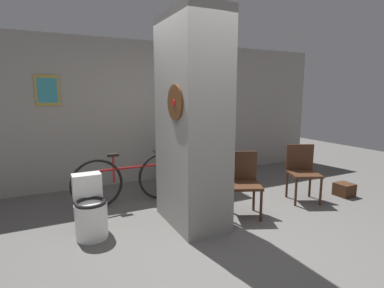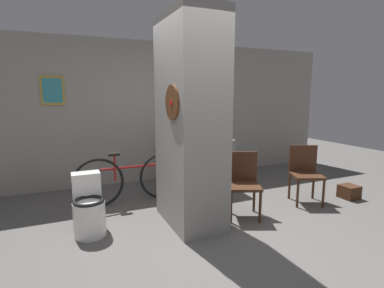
# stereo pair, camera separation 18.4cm
# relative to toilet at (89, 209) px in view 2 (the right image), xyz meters

# --- Properties ---
(ground_plane) EXTENTS (14.00, 14.00, 0.00)m
(ground_plane) POSITION_rel_toilet_xyz_m (1.28, -0.68, -0.31)
(ground_plane) COLOR #5B5956
(wall_back) EXTENTS (8.00, 0.09, 2.60)m
(wall_back) POSITION_rel_toilet_xyz_m (1.28, 1.95, 1.00)
(wall_back) COLOR gray
(wall_back) RESTS_ON ground_plane
(pillar_center) EXTENTS (0.63, 1.03, 2.60)m
(pillar_center) POSITION_rel_toilet_xyz_m (1.24, -0.17, 1.00)
(pillar_center) COLOR gray
(pillar_center) RESTS_ON ground_plane
(counter_shelf) EXTENTS (1.15, 0.44, 0.88)m
(counter_shelf) POSITION_rel_toilet_xyz_m (1.84, 0.87, 0.14)
(counter_shelf) COLOR gray
(counter_shelf) RESTS_ON ground_plane
(toilet) EXTENTS (0.37, 0.53, 0.70)m
(toilet) POSITION_rel_toilet_xyz_m (0.00, 0.00, 0.00)
(toilet) COLOR white
(toilet) RESTS_ON ground_plane
(chair_near_pillar) EXTENTS (0.57, 0.57, 0.86)m
(chair_near_pillar) POSITION_rel_toilet_xyz_m (1.97, -0.25, 0.18)
(chair_near_pillar) COLOR #422616
(chair_near_pillar) RESTS_ON ground_plane
(chair_by_doorway) EXTENTS (0.57, 0.57, 0.86)m
(chair_by_doorway) POSITION_rel_toilet_xyz_m (3.14, -0.19, 0.18)
(chair_by_doorway) COLOR #422616
(chair_by_doorway) RESTS_ON ground_plane
(bicycle) EXTENTS (1.72, 0.42, 0.79)m
(bicycle) POSITION_rel_toilet_xyz_m (0.70, 0.82, 0.08)
(bicycle) COLOR black
(bicycle) RESTS_ON ground_plane
(bottle_tall) EXTENTS (0.07, 0.07, 0.29)m
(bottle_tall) POSITION_rel_toilet_xyz_m (1.67, 0.95, 0.68)
(bottle_tall) COLOR olive
(bottle_tall) RESTS_ON counter_shelf
(floor_crate) EXTENTS (0.26, 0.26, 0.21)m
(floor_crate) POSITION_rel_toilet_xyz_m (3.91, -0.38, -0.20)
(floor_crate) COLOR #422616
(floor_crate) RESTS_ON ground_plane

